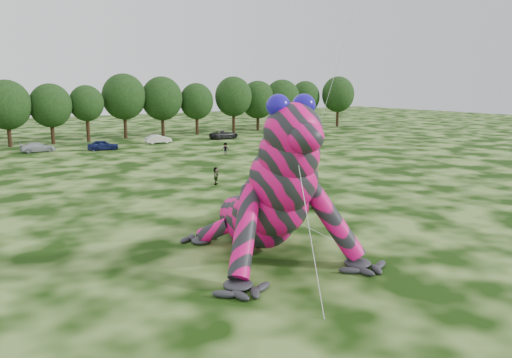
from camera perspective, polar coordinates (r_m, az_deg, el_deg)
The scene contains 22 objects.
ground at distance 30.33m, azimuth 8.18°, elevation -6.49°, with size 240.00×240.00×0.00m, color #16330A.
inflatable_gecko at distance 27.56m, azimuth -0.19°, elevation 1.02°, with size 14.42×17.13×8.56m, color #E70A70, non-canonical shape.
flying_kite at distance 37.22m, azimuth 11.33°, elevation 19.02°, with size 3.84×3.48×16.36m.
tree_7 at distance 79.13m, azimuth -26.54°, elevation 6.71°, with size 6.68×6.01×9.48m, color black, non-canonical shape.
tree_8 at distance 80.21m, azimuth -22.36°, elevation 6.89°, with size 6.14×5.53×8.94m, color black, non-canonical shape.
tree_9 at distance 81.71m, azimuth -18.75°, elevation 7.10°, with size 5.27×4.74×8.68m, color black, non-canonical shape.
tree_10 at distance 84.63m, azimuth -14.81°, elevation 8.05°, with size 7.09×6.38×10.50m, color black, non-canonical shape.
tree_11 at distance 86.50m, azimuth -10.67°, elevation 8.13°, with size 7.01×6.31×10.07m, color black, non-canonical shape.
tree_12 at distance 88.68m, azimuth -6.79°, elevation 7.95°, with size 5.99×5.39×8.97m, color black, non-canonical shape.
tree_13 at distance 91.50m, azimuth -2.59°, elevation 8.47°, with size 6.83×6.15×10.13m, color black, non-canonical shape.
tree_14 at distance 96.20m, azimuth 0.21°, elevation 8.39°, with size 6.82×6.14×9.40m, color black, non-canonical shape.
tree_15 at distance 98.26m, azimuth 3.00°, elevation 8.50°, with size 7.17×6.45×9.63m, color black, non-canonical shape.
tree_16 at distance 103.76m, azimuth 5.62°, elevation 8.52°, with size 6.26×5.63×9.37m, color black, non-canonical shape.
tree_17 at distance 105.89m, azimuth 9.34°, elevation 8.72°, with size 6.98×6.28×10.30m, color black, non-canonical shape.
car_3 at distance 71.95m, azimuth -23.67°, elevation 3.34°, with size 1.77×4.36×1.27m, color #B3B9BE.
car_4 at distance 70.87m, azimuth -17.09°, elevation 3.73°, with size 1.65×4.09×1.40m, color #141D51.
car_5 at distance 76.90m, azimuth -11.12°, elevation 4.50°, with size 1.38×3.95×1.30m, color silver.
car_6 at distance 81.75m, azimuth -3.66°, elevation 5.09°, with size 2.29×4.97×1.38m, color #262628.
car_7 at distance 84.68m, azimuth 2.53°, elevation 5.28°, with size 1.85×4.56×1.32m, color white.
spectator_5 at distance 44.96m, azimuth -4.59°, elevation 0.36°, with size 1.47×0.47×1.59m, color gray.
spectator_2 at distance 63.30m, azimuth -3.51°, elevation 3.45°, with size 1.01×0.58×1.56m, color gray.
spectator_3 at distance 62.75m, azimuth 2.24°, elevation 3.42°, with size 0.94×0.39×1.60m, color gray.
Camera 1 is at (-19.19, -21.68, 9.04)m, focal length 35.00 mm.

